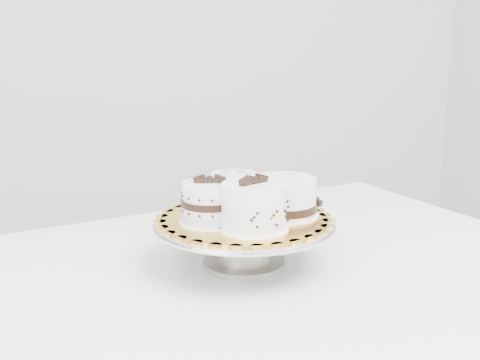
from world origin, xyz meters
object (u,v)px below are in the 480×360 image
object	(u,v)px
table	(237,307)
cake_banded	(210,204)
cake_ribbon	(284,198)
cake_dots	(235,190)
cake_stand	(244,235)
cake_swirl	(254,207)
cake_board	(244,219)

from	to	relation	value
table	cake_banded	distance (m)	0.20
cake_ribbon	cake_dots	bearing A→B (deg)	121.77
cake_stand	cake_swirl	xyz separation A→B (m)	(-0.01, -0.07, 0.07)
table	cake_dots	xyz separation A→B (m)	(0.03, 0.09, 0.20)
table	cake_stand	bearing A→B (deg)	37.75
cake_board	cake_swirl	bearing A→B (deg)	-96.74
cake_stand	cake_swirl	size ratio (longest dim) A/B	2.36
cake_stand	cake_ribbon	bearing A→B (deg)	-5.66
cake_board	cake_swirl	distance (m)	0.08
cake_board	cake_ribbon	size ratio (longest dim) A/B	2.09
cake_swirl	cake_board	bearing A→B (deg)	63.22
cake_stand	cake_ribbon	size ratio (longest dim) A/B	2.28
cake_board	cake_swirl	world-z (taller)	cake_swirl
cake_stand	cake_dots	world-z (taller)	cake_dots
cake_swirl	cake_banded	size ratio (longest dim) A/B	1.11
table	cake_stand	size ratio (longest dim) A/B	4.25
cake_dots	cake_board	bearing A→B (deg)	-106.10
cake_swirl	cake_dots	xyz separation A→B (m)	(0.01, 0.13, -0.00)
cake_board	cake_swirl	xyz separation A→B (m)	(-0.01, -0.07, 0.04)
cake_stand	cake_banded	xyz separation A→B (m)	(-0.07, -0.00, 0.07)
cake_ribbon	cake_swirl	bearing A→B (deg)	-156.02
cake_banded	cake_dots	size ratio (longest dim) A/B	1.12
table	cake_stand	distance (m)	0.13
cake_banded	cake_ribbon	world-z (taller)	cake_banded
table	cake_ribbon	distance (m)	0.22
table	cake_swirl	size ratio (longest dim) A/B	10.04
cake_stand	cake_banded	size ratio (longest dim) A/B	2.61
cake_dots	cake_ribbon	distance (m)	0.10
cake_swirl	table	bearing A→B (deg)	91.40
cake_swirl	cake_dots	bearing A→B (deg)	64.02
cake_stand	cake_board	xyz separation A→B (m)	(0.00, 0.00, 0.03)
table	cake_swirl	distance (m)	0.21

